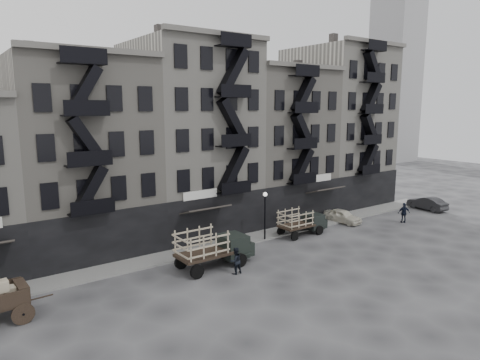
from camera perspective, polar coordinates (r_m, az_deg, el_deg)
ground at (r=33.63m, az=2.13°, el=-10.13°), size 140.00×140.00×0.00m
sidewalk at (r=36.47m, az=-1.54°, el=-8.39°), size 55.00×2.50×0.15m
building_midwest at (r=36.18m, az=-20.46°, el=2.91°), size 10.00×11.35×16.20m
building_center at (r=39.91m, az=-6.55°, el=5.50°), size 10.00×11.35×18.20m
building_mideast at (r=45.73m, az=4.48°, el=4.82°), size 10.00×11.35×16.20m
building_east at (r=52.65m, az=12.89°, el=6.90°), size 10.00×11.35×19.20m
lamp_post at (r=36.57m, az=3.36°, el=-3.93°), size 0.36×0.36×4.28m
stake_truck_west at (r=30.97m, az=-3.57°, el=-8.65°), size 5.86×2.48×2.92m
stake_truck_east at (r=38.97m, az=8.27°, el=-5.29°), size 4.84×2.07×2.41m
car_east at (r=43.92m, az=13.52°, el=-4.69°), size 1.96×4.06×1.34m
car_far at (r=52.34m, az=23.68°, el=-2.85°), size 1.97×4.56×1.46m
pedestrian_mid at (r=30.02m, az=-0.61°, el=-10.71°), size 0.93×0.73×1.88m
policeman at (r=45.59m, az=21.02°, el=-4.11°), size 1.25×1.07×2.01m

